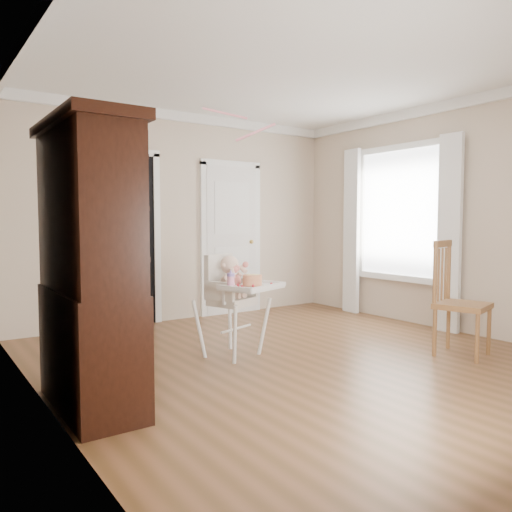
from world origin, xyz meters
TOP-DOWN VIEW (x-y plane):
  - floor at (0.00, 0.00)m, footprint 5.00×5.00m
  - ceiling at (0.00, 0.00)m, footprint 5.00×5.00m
  - wall_back at (0.00, 2.50)m, footprint 4.50×0.00m
  - wall_left at (-2.25, 0.00)m, footprint 0.00×5.00m
  - wall_right at (2.25, 0.00)m, footprint 0.00×5.00m
  - crown_molding at (0.00, 0.00)m, footprint 4.50×5.00m
  - doorway at (-0.90, 2.48)m, footprint 1.06×0.05m
  - closet_door at (0.70, 2.48)m, footprint 0.96×0.09m
  - window_right at (2.18, 0.80)m, footprint 0.13×1.84m
  - high_chair at (-0.48, 0.56)m, footprint 0.76×0.85m
  - baby at (-0.49, 0.58)m, footprint 0.32×0.23m
  - cake at (-0.41, 0.33)m, footprint 0.23×0.23m
  - sippy_cup at (-0.63, 0.35)m, footprint 0.07×0.07m
  - china_cabinet at (-1.99, -0.00)m, footprint 0.52×1.17m
  - dining_chair at (1.33, -0.65)m, footprint 0.56×0.56m
  - streamer at (-0.24, 1.08)m, footprint 0.34×0.39m

SIDE VIEW (x-z plane):
  - floor at x=0.00m, z-range 0.00..0.00m
  - dining_chair at x=1.33m, z-range -0.04..1.07m
  - high_chair at x=-0.48m, z-range 0.12..1.12m
  - cake at x=-0.41m, z-range 0.69..0.80m
  - baby at x=-0.49m, z-range 0.54..0.96m
  - sippy_cup at x=-0.63m, z-range 0.68..0.85m
  - china_cabinet at x=-1.99m, z-range 0.00..1.98m
  - closet_door at x=0.70m, z-range -0.04..2.09m
  - doorway at x=-0.90m, z-range 0.00..2.22m
  - window_right at x=2.18m, z-range 0.14..2.44m
  - wall_back at x=0.00m, z-range -0.90..3.60m
  - wall_left at x=-2.25m, z-range -1.15..3.85m
  - wall_right at x=2.25m, z-range -1.15..3.85m
  - streamer at x=-0.24m, z-range 2.34..2.49m
  - crown_molding at x=0.00m, z-range 2.58..2.70m
  - ceiling at x=0.00m, z-range 2.70..2.70m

